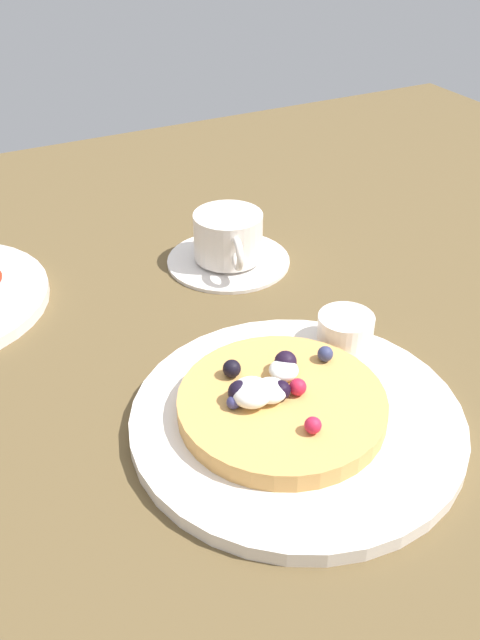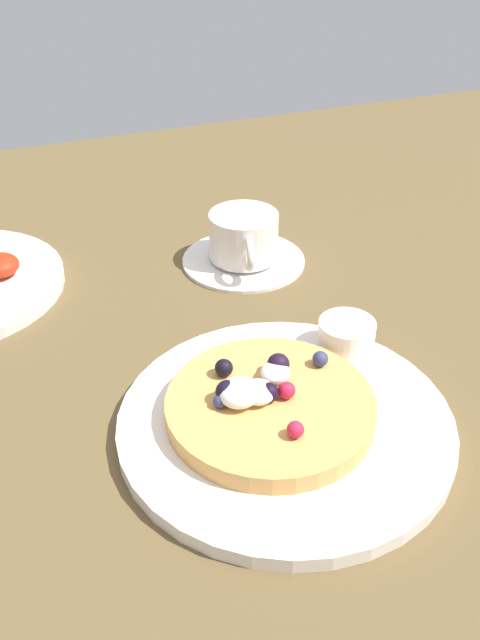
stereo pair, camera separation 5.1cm
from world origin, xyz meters
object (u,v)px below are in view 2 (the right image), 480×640
object	(u,v)px
syrup_ramekin	(346,336)
coffee_saucer	(244,259)
coffee_cup	(244,235)
pancake_plate	(285,423)

from	to	relation	value
syrup_ramekin	coffee_saucer	bearing A→B (deg)	95.09
coffee_saucer	coffee_cup	size ratio (longest dim) A/B	1.33
pancake_plate	syrup_ramekin	size ratio (longest dim) A/B	5.27
pancake_plate	coffee_saucer	distance (cm)	27.92
syrup_ramekin	pancake_plate	bearing A→B (deg)	-144.33
syrup_ramekin	coffee_saucer	xyz separation A→B (cm)	(-1.84, 20.60, -2.44)
coffee_saucer	coffee_cup	distance (cm)	3.12
syrup_ramekin	coffee_saucer	world-z (taller)	syrup_ramekin
pancake_plate	syrup_ramekin	bearing A→B (deg)	35.67
syrup_ramekin	coffee_saucer	size ratio (longest dim) A/B	0.37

